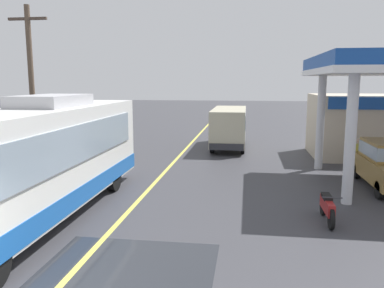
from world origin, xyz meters
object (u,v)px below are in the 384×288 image
coach_bus_main (38,163)px  motorcycle_parked_forecourt (327,207)px  pedestrian_near_pump (359,155)px  minibus_opposing_lane (229,124)px

coach_bus_main → motorcycle_parked_forecourt: size_ratio=6.13×
motorcycle_parked_forecourt → pedestrian_near_pump: pedestrian_near_pump is taller
minibus_opposing_lane → pedestrian_near_pump: bearing=-48.5°
coach_bus_main → minibus_opposing_lane: size_ratio=1.80×
minibus_opposing_lane → coach_bus_main: bearing=-109.9°
minibus_opposing_lane → motorcycle_parked_forecourt: minibus_opposing_lane is taller
coach_bus_main → motorcycle_parked_forecourt: bearing=6.8°
coach_bus_main → minibus_opposing_lane: 14.63m
coach_bus_main → minibus_opposing_lane: coach_bus_main is taller
coach_bus_main → pedestrian_near_pump: bearing=32.8°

